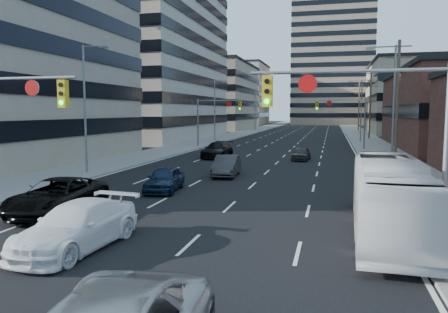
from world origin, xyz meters
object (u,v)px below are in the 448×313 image
transit_bus (389,197)px  sedan_blue (165,179)px  white_van (77,226)px  black_pickup (57,196)px

transit_bus → sedan_blue: (-11.04, 6.12, -0.68)m
white_van → sedan_blue: (-1.04, 10.29, -0.06)m
transit_bus → black_pickup: bearing=-177.7°
white_van → transit_bus: transit_bus is taller
black_pickup → transit_bus: 13.61m
black_pickup → white_van: bearing=-52.3°
white_van → transit_bus: size_ratio=0.52×
black_pickup → sedan_blue: bearing=64.1°
white_van → sedan_blue: bearing=100.2°
transit_bus → sedan_blue: transit_bus is taller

